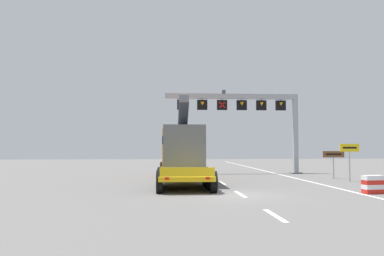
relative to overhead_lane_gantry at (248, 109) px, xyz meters
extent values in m
plane|color=slate|center=(-3.88, -15.25, -5.62)|extent=(112.00, 112.00, 0.00)
cube|color=silver|center=(-3.61, -21.25, -5.61)|extent=(0.20, 2.60, 0.01)
cube|color=silver|center=(-3.61, -15.09, -5.61)|extent=(0.20, 2.60, 0.01)
cube|color=silver|center=(-3.61, -8.94, -5.61)|extent=(0.20, 2.60, 0.01)
cube|color=silver|center=(-3.61, -2.78, -5.61)|extent=(0.20, 2.60, 0.01)
cube|color=silver|center=(-3.61, 3.38, -5.61)|extent=(0.20, 2.60, 0.01)
cube|color=silver|center=(-3.61, 9.53, -5.61)|extent=(0.20, 2.60, 0.01)
cube|color=silver|center=(-3.61, 15.69, -5.61)|extent=(0.20, 2.60, 0.01)
cube|color=silver|center=(-3.61, 21.85, -5.61)|extent=(0.20, 2.60, 0.01)
cube|color=silver|center=(-3.61, 28.01, -5.61)|extent=(0.20, 2.60, 0.01)
cube|color=silver|center=(2.32, -3.25, -5.62)|extent=(0.20, 63.00, 0.01)
cube|color=#9EA0A5|center=(4.16, 0.00, -2.16)|extent=(0.40, 0.40, 6.91)
cube|color=slate|center=(4.16, 0.00, -5.58)|extent=(0.90, 0.90, 0.08)
cube|color=#9EA0A5|center=(-1.43, 0.00, 1.04)|extent=(11.58, 0.44, 0.44)
cube|color=#4C4C51|center=(-2.15, 0.00, 1.44)|extent=(0.28, 0.40, 0.28)
cube|color=black|center=(2.87, 0.00, 0.29)|extent=(0.87, 0.24, 0.86)
cube|color=#9EA0A5|center=(2.87, 0.00, 0.77)|extent=(0.08, 0.08, 0.16)
cone|color=orange|center=(2.87, -0.13, 0.38)|extent=(0.31, 0.31, 0.30)
cube|color=black|center=(1.15, 0.00, 0.29)|extent=(0.87, 0.24, 0.86)
cube|color=#9EA0A5|center=(1.15, 0.00, 0.77)|extent=(0.08, 0.08, 0.16)
cone|color=orange|center=(1.15, -0.13, 0.38)|extent=(0.31, 0.31, 0.30)
cube|color=black|center=(-0.57, 0.00, 0.29)|extent=(0.87, 0.24, 0.86)
cube|color=#9EA0A5|center=(-0.57, 0.00, 0.77)|extent=(0.08, 0.08, 0.16)
cone|color=orange|center=(-0.57, -0.13, 0.38)|extent=(0.31, 0.31, 0.30)
cube|color=black|center=(-2.29, 0.00, 0.29)|extent=(0.87, 0.24, 0.86)
cube|color=#9EA0A5|center=(-2.29, 0.00, 0.77)|extent=(0.08, 0.08, 0.16)
cube|color=red|center=(-2.29, -0.13, 0.29)|extent=(0.54, 0.02, 0.54)
cube|color=red|center=(-2.29, -0.13, 0.29)|extent=(0.54, 0.02, 0.54)
cube|color=black|center=(-4.01, 0.00, 0.29)|extent=(0.87, 0.24, 0.86)
cube|color=#9EA0A5|center=(-4.01, 0.00, 0.77)|extent=(0.08, 0.08, 0.16)
cone|color=orange|center=(-4.01, -0.13, 0.38)|extent=(0.31, 0.31, 0.30)
cube|color=black|center=(-5.73, 0.00, 0.29)|extent=(0.87, 0.24, 0.86)
cube|color=#9EA0A5|center=(-5.73, 0.00, 0.77)|extent=(0.08, 0.08, 0.16)
cube|color=red|center=(-5.73, -0.13, 0.29)|extent=(0.54, 0.02, 0.54)
cube|color=red|center=(-5.73, -0.13, 0.29)|extent=(0.54, 0.02, 0.54)
cube|color=yellow|center=(-6.17, -9.90, -4.89)|extent=(2.86, 10.42, 0.24)
cube|color=yellow|center=(-6.20, -15.18, -4.52)|extent=(2.66, 0.09, 0.44)
cylinder|color=black|center=(-7.55, -14.39, -5.07)|extent=(0.33, 1.10, 1.10)
cylinder|color=black|center=(-4.85, -14.41, -5.07)|extent=(0.33, 1.10, 1.10)
cylinder|color=black|center=(-7.54, -13.34, -5.07)|extent=(0.33, 1.10, 1.10)
cylinder|color=black|center=(-4.84, -13.36, -5.07)|extent=(0.33, 1.10, 1.10)
cylinder|color=black|center=(-7.53, -12.29, -5.07)|extent=(0.33, 1.10, 1.10)
cylinder|color=black|center=(-4.83, -12.31, -5.07)|extent=(0.33, 1.10, 1.10)
cylinder|color=black|center=(-7.53, -11.24, -5.07)|extent=(0.33, 1.10, 1.10)
cylinder|color=black|center=(-4.83, -11.26, -5.07)|extent=(0.33, 1.10, 1.10)
cylinder|color=black|center=(-7.52, -10.19, -5.07)|extent=(0.33, 1.10, 1.10)
cylinder|color=black|center=(-4.82, -10.21, -5.07)|extent=(0.33, 1.10, 1.10)
cube|color=orange|center=(-6.13, -2.80, -3.52)|extent=(2.59, 3.21, 3.10)
cube|color=black|center=(-6.13, -2.80, -2.82)|extent=(2.62, 3.23, 0.60)
cylinder|color=black|center=(-7.41, -1.91, -5.07)|extent=(0.35, 1.10, 1.10)
cylinder|color=black|center=(-4.84, -1.93, -5.07)|extent=(0.35, 1.10, 1.10)
cylinder|color=black|center=(-7.43, -3.91, -5.07)|extent=(0.35, 1.10, 1.10)
cylinder|color=black|center=(-4.85, -3.93, -5.07)|extent=(0.35, 1.10, 1.10)
cube|color=#565B66|center=(-6.17, -9.50, -3.42)|extent=(2.41, 5.73, 2.70)
cube|color=#2D2D33|center=(-6.17, -10.36, -1.47)|extent=(0.58, 2.95, 2.29)
cube|color=red|center=(-7.18, -15.22, -4.82)|extent=(0.20, 0.06, 0.12)
cube|color=red|center=(-5.22, -15.23, -4.82)|extent=(0.20, 0.06, 0.12)
cylinder|color=#9EA0A5|center=(4.98, -8.51, -4.37)|extent=(0.10, 0.10, 2.51)
cube|color=yellow|center=(4.98, -8.57, -3.37)|extent=(1.30, 0.06, 0.52)
cube|color=black|center=(4.98, -8.60, -3.37)|extent=(0.94, 0.01, 0.12)
cylinder|color=#9EA0A5|center=(4.98, -5.94, -4.62)|extent=(0.10, 0.10, 2.00)
cube|color=brown|center=(4.98, -6.00, -3.85)|extent=(1.58, 0.06, 0.46)
cube|color=black|center=(4.98, -6.03, -3.85)|extent=(1.14, 0.01, 0.12)
cube|color=red|center=(2.99, -15.28, -5.51)|extent=(1.06, 0.63, 0.23)
cube|color=white|center=(2.99, -15.28, -5.28)|extent=(1.06, 0.63, 0.22)
cube|color=red|center=(2.99, -15.28, -5.06)|extent=(1.06, 0.63, 0.23)
cube|color=white|center=(2.99, -15.28, -4.83)|extent=(1.06, 0.63, 0.23)
camera|label=1|loc=(-7.38, -34.84, -3.30)|focal=38.19mm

